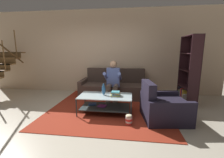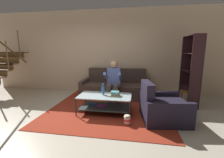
# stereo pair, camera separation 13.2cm
# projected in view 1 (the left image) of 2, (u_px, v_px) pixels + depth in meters

# --- Properties ---
(ground) EXTENTS (16.80, 16.80, 0.00)m
(ground) POSITION_uv_depth(u_px,v_px,m) (77.00, 121.00, 3.24)
(ground) COLOR #BEB5A0
(back_partition) EXTENTS (8.40, 0.12, 2.90)m
(back_partition) POSITION_uv_depth(u_px,v_px,m) (100.00, 52.00, 5.37)
(back_partition) COLOR beige
(back_partition) RESTS_ON ground
(couch) EXTENTS (2.22, 0.85, 0.91)m
(couch) POSITION_uv_depth(u_px,v_px,m) (115.00, 88.00, 4.95)
(couch) COLOR #483730
(couch) RESTS_ON ground
(person_seated_center) EXTENTS (0.50, 0.58, 1.21)m
(person_seated_center) POSITION_uv_depth(u_px,v_px,m) (113.00, 80.00, 4.38)
(person_seated_center) COLOR brown
(person_seated_center) RESTS_ON ground
(coffee_table) EXTENTS (1.26, 0.66, 0.44)m
(coffee_table) POSITION_uv_depth(u_px,v_px,m) (105.00, 101.00, 3.63)
(coffee_table) COLOR #ADC5CA
(coffee_table) RESTS_ON ground
(area_rug) EXTENTS (3.00, 3.31, 0.01)m
(area_rug) POSITION_uv_depth(u_px,v_px,m) (110.00, 105.00, 4.22)
(area_rug) COLOR maroon
(area_rug) RESTS_ON ground
(vase) EXTENTS (0.09, 0.09, 0.28)m
(vase) POSITION_uv_depth(u_px,v_px,m) (104.00, 90.00, 3.63)
(vase) COLOR #2A598C
(vase) RESTS_ON coffee_table
(book_stack) EXTENTS (0.23, 0.21, 0.10)m
(book_stack) POSITION_uv_depth(u_px,v_px,m) (116.00, 94.00, 3.58)
(book_stack) COLOR #AFB044
(book_stack) RESTS_ON coffee_table
(bookshelf) EXTENTS (0.29, 0.86, 1.91)m
(bookshelf) POSITION_uv_depth(u_px,v_px,m) (189.00, 78.00, 4.27)
(bookshelf) COLOR #341A20
(bookshelf) RESTS_ON ground
(armchair) EXTENTS (1.03, 1.02, 0.85)m
(armchair) POSITION_uv_depth(u_px,v_px,m) (163.00, 107.00, 3.29)
(armchair) COLOR black
(armchair) RESTS_ON ground
(popcorn_tub) EXTENTS (0.14, 0.14, 0.22)m
(popcorn_tub) POSITION_uv_depth(u_px,v_px,m) (129.00, 120.00, 3.08)
(popcorn_tub) COLOR red
(popcorn_tub) RESTS_ON ground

